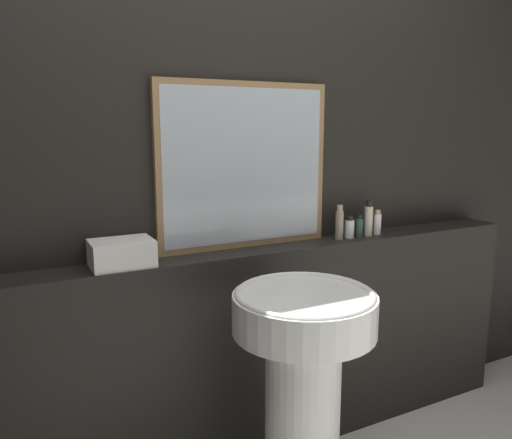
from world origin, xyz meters
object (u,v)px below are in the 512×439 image
Objects in this scene: mirror at (245,166)px; body_wash_bottle at (368,219)px; pedestal_sink at (303,382)px; conditioner_bottle at (349,228)px; lotion_bottle at (359,227)px; shampoo_bottle at (339,223)px; towel_stack at (122,253)px; hand_soap_bottle at (377,223)px.

mirror is 0.67m from body_wash_bottle.
pedestal_sink is 0.81m from conditioner_bottle.
lotion_bottle is at bearing -7.15° from mirror.
shampoo_bottle is 0.93× the size of body_wash_bottle.
lotion_bottle is (0.56, -0.07, -0.30)m from mirror.
towel_stack is at bearing 180.00° from shampoo_bottle.
mirror is 6.59× the size of hand_soap_bottle.
conditioner_bottle is at bearing 40.19° from pedestal_sink.
towel_stack is 1.21m from hand_soap_bottle.
hand_soap_bottle reaches higher than towel_stack.
shampoo_bottle is at bearing 180.00° from conditioner_bottle.
shampoo_bottle is at bearing 180.00° from body_wash_bottle.
conditioner_bottle is at bearing 180.00° from lotion_bottle.
hand_soap_bottle is (0.22, 0.00, -0.02)m from shampoo_bottle.
hand_soap_bottle is (0.70, 0.45, 0.43)m from pedestal_sink.
pedestal_sink is 0.90m from body_wash_bottle.
shampoo_bottle reaches higher than hand_soap_bottle.
conditioner_bottle is 0.17m from hand_soap_bottle.
mirror is at bearing 173.48° from body_wash_bottle.
lotion_bottle is 0.61× the size of body_wash_bottle.
lotion_bottle is (0.06, -0.00, 0.00)m from conditioner_bottle.
hand_soap_bottle is (0.11, 0.00, 0.01)m from lotion_bottle.
pedestal_sink is 0.80m from towel_stack.
body_wash_bottle reaches higher than pedestal_sink.
mirror is 4.91× the size of shampoo_bottle.
body_wash_bottle reaches higher than hand_soap_bottle.
shampoo_bottle is 1.34× the size of hand_soap_bottle.
hand_soap_bottle reaches higher than lotion_bottle.
mirror is (0.03, 0.52, 0.72)m from pedestal_sink.
hand_soap_bottle is (0.05, 0.00, -0.02)m from body_wash_bottle.
hand_soap_bottle reaches higher than conditioner_bottle.
lotion_bottle is at bearing 37.36° from pedestal_sink.
mirror reaches higher than body_wash_bottle.
mirror is 7.49× the size of lotion_bottle.
mirror is at bearing 86.66° from pedestal_sink.
towel_stack is 0.98m from shampoo_bottle.
mirror reaches higher than shampoo_bottle.
towel_stack is at bearing -172.60° from mirror.
pedestal_sink is 8.73× the size of lotion_bottle.
hand_soap_bottle is at bearing 0.00° from shampoo_bottle.
lotion_bottle is 0.88× the size of hand_soap_bottle.
shampoo_bottle reaches higher than lotion_bottle.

